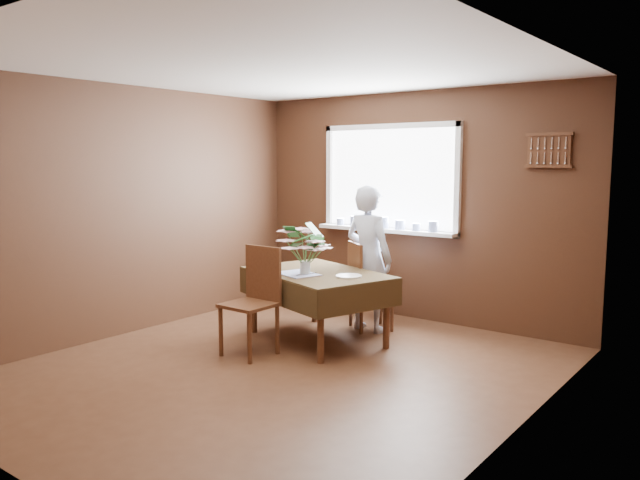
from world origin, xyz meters
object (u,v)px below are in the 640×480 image
Objects in this scene: dining_table at (317,280)px; chair_far at (364,282)px; flower_bouquet at (305,245)px; chair_near at (255,296)px; seated_woman at (369,258)px.

chair_far is (0.15, 0.61, -0.10)m from dining_table.
chair_near is at bearing -110.81° from flower_bouquet.
dining_table is 3.20× the size of flower_bouquet.
chair_near reaches higher than dining_table.
dining_table is at bearing 74.01° from chair_near.
seated_woman is at bearing 75.28° from flower_bouquet.
chair_far is 0.61× the size of seated_woman.
seated_woman is (0.39, 1.28, 0.22)m from chair_near.
chair_near is at bearing 111.84° from chair_far.
chair_far is at bearing 75.34° from chair_near.
chair_far reaches higher than dining_table.
dining_table is 0.70m from chair_near.
flower_bouquet is (-0.21, -0.79, 0.21)m from seated_woman.
seated_woman is (0.20, 0.61, 0.15)m from dining_table.
chair_near is 0.65× the size of seated_woman.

